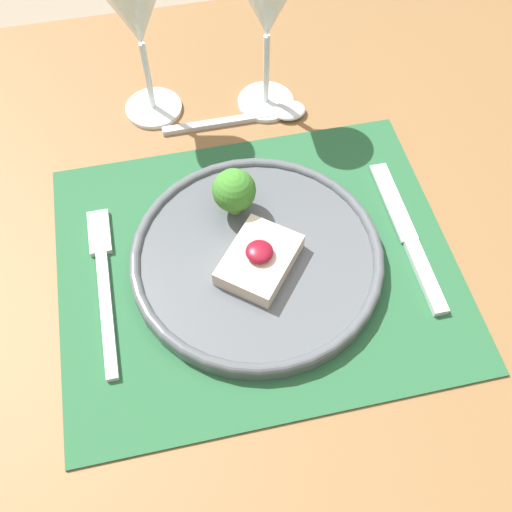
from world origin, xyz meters
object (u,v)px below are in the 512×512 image
at_px(dinner_plate, 255,257).
at_px(wine_glass_far, 137,21).
at_px(spoon, 265,115).
at_px(wine_glass_near, 267,14).
at_px(fork, 103,276).
at_px(knife, 411,244).

bearing_deg(dinner_plate, wine_glass_far, 106.61).
xyz_separation_m(spoon, wine_glass_near, (0.01, 0.03, 0.13)).
xyz_separation_m(dinner_plate, wine_glass_near, (0.07, 0.25, 0.12)).
bearing_deg(fork, knife, -7.39).
distance_m(dinner_plate, wine_glass_near, 0.28).
bearing_deg(knife, dinner_plate, 173.93).
distance_m(spoon, wine_glass_far, 0.19).
xyz_separation_m(dinner_plate, wine_glass_far, (-0.08, 0.27, 0.12)).
distance_m(wine_glass_near, wine_glass_far, 0.15).
bearing_deg(dinner_plate, spoon, 74.63).
relative_size(wine_glass_near, wine_glass_far, 1.01).
bearing_deg(wine_glass_near, wine_glass_far, 172.33).
distance_m(fork, wine_glass_near, 0.35).
bearing_deg(wine_glass_far, wine_glass_near, -7.67).
height_order(fork, knife, knife).
relative_size(spoon, wine_glass_near, 1.02).
xyz_separation_m(fork, wine_glass_far, (0.08, 0.25, 0.13)).
relative_size(fork, spoon, 1.09).
relative_size(fork, wine_glass_near, 1.11).
xyz_separation_m(fork, wine_glass_near, (0.23, 0.23, 0.13)).
bearing_deg(fork, spoon, 39.96).
bearing_deg(dinner_plate, fork, 173.91).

